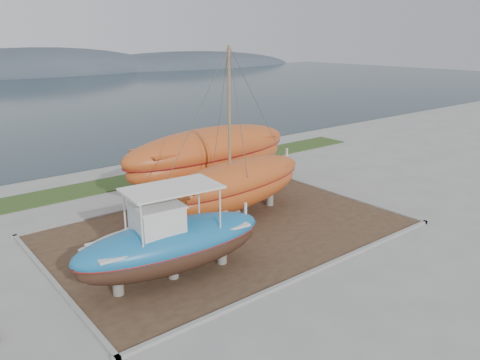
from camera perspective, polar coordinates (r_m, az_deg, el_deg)
ground at (r=22.35m, az=4.78°, el=-9.29°), size 140.00×140.00×0.00m
dirt_patch at (r=25.10m, az=-1.54°, el=-6.08°), size 18.00×12.00×0.06m
curb_frame at (r=25.08m, az=-1.55°, el=-5.99°), size 18.60×12.60×0.15m
grass_strip at (r=34.42m, az=-13.25°, el=-0.02°), size 44.00×3.00×0.08m
blue_caique at (r=19.70m, az=-8.34°, el=-6.52°), size 8.60×3.36×4.04m
white_dinghy at (r=22.40m, az=-15.28°, el=-8.06°), size 3.97×2.46×1.12m
orange_sailboat at (r=25.25m, az=-0.47°, el=5.37°), size 10.38×4.25×9.43m
orange_bare_hull at (r=30.34m, az=-3.62°, el=2.26°), size 12.97×4.67×4.18m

